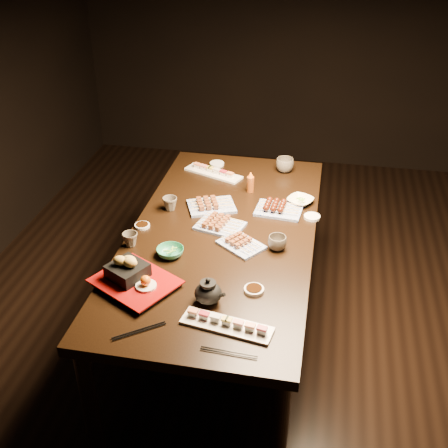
{
  "coord_description": "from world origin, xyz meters",
  "views": [
    {
      "loc": [
        0.16,
        -2.34,
        2.23
      ],
      "look_at": [
        -0.3,
        0.0,
        0.77
      ],
      "focal_mm": 45.0,
      "sensor_mm": 36.0,
      "label": 1
    }
  ],
  "objects_px": {
    "edamame_bowl_cream": "(300,201)",
    "teacup_near_left": "(130,240)",
    "yakitori_plate_center": "(220,222)",
    "teacup_far_right": "(285,165)",
    "tempura_tray": "(135,274)",
    "yakitori_plate_left": "(211,203)",
    "teapot": "(208,290)",
    "teacup_mid_right": "(277,243)",
    "sushi_platter_near": "(227,322)",
    "yakitori_plate_right": "(241,242)",
    "sushi_platter_far": "(213,171)",
    "condiment_bottle": "(250,182)",
    "teacup_far_left": "(170,204)",
    "edamame_bowl_green": "(170,252)",
    "dining_table": "(222,293)"
  },
  "relations": [
    {
      "from": "edamame_bowl_cream",
      "to": "teacup_near_left",
      "type": "bearing_deg",
      "value": -143.39
    },
    {
      "from": "yakitori_plate_center",
      "to": "teacup_far_right",
      "type": "bearing_deg",
      "value": 84.62
    },
    {
      "from": "yakitori_plate_center",
      "to": "tempura_tray",
      "type": "bearing_deg",
      "value": -101.49
    },
    {
      "from": "yakitori_plate_left",
      "to": "teacup_near_left",
      "type": "relative_size",
      "value": 3.3
    },
    {
      "from": "tempura_tray",
      "to": "teapot",
      "type": "xyz_separation_m",
      "value": [
        0.33,
        -0.04,
        -0.0
      ]
    },
    {
      "from": "edamame_bowl_cream",
      "to": "teacup_mid_right",
      "type": "height_order",
      "value": "teacup_mid_right"
    },
    {
      "from": "sushi_platter_near",
      "to": "yakitori_plate_right",
      "type": "height_order",
      "value": "yakitori_plate_right"
    },
    {
      "from": "sushi_platter_far",
      "to": "condiment_bottle",
      "type": "relative_size",
      "value": 2.9
    },
    {
      "from": "edamame_bowl_cream",
      "to": "teacup_mid_right",
      "type": "bearing_deg",
      "value": -99.07
    },
    {
      "from": "yakitori_plate_right",
      "to": "teacup_far_left",
      "type": "distance_m",
      "value": 0.5
    },
    {
      "from": "yakitori_plate_left",
      "to": "edamame_bowl_green",
      "type": "relative_size",
      "value": 1.93
    },
    {
      "from": "teacup_near_left",
      "to": "teapot",
      "type": "height_order",
      "value": "teapot"
    },
    {
      "from": "yakitori_plate_right",
      "to": "teacup_far_right",
      "type": "distance_m",
      "value": 0.85
    },
    {
      "from": "dining_table",
      "to": "teacup_far_right",
      "type": "xyz_separation_m",
      "value": [
        0.23,
        0.74,
        0.42
      ]
    },
    {
      "from": "yakitori_plate_left",
      "to": "teapot",
      "type": "height_order",
      "value": "teapot"
    },
    {
      "from": "dining_table",
      "to": "edamame_bowl_green",
      "type": "relative_size",
      "value": 14.38
    },
    {
      "from": "edamame_bowl_cream",
      "to": "teapot",
      "type": "bearing_deg",
      "value": -108.92
    },
    {
      "from": "dining_table",
      "to": "tempura_tray",
      "type": "distance_m",
      "value": 0.71
    },
    {
      "from": "edamame_bowl_green",
      "to": "teacup_far_left",
      "type": "relative_size",
      "value": 1.63
    },
    {
      "from": "yakitori_plate_center",
      "to": "teacup_near_left",
      "type": "distance_m",
      "value": 0.45
    },
    {
      "from": "dining_table",
      "to": "teacup_mid_right",
      "type": "relative_size",
      "value": 20.42
    },
    {
      "from": "teacup_far_left",
      "to": "dining_table",
      "type": "bearing_deg",
      "value": -28.65
    },
    {
      "from": "teacup_far_left",
      "to": "teapot",
      "type": "relative_size",
      "value": 0.57
    },
    {
      "from": "condiment_bottle",
      "to": "edamame_bowl_green",
      "type": "bearing_deg",
      "value": -111.19
    },
    {
      "from": "yakitori_plate_right",
      "to": "teacup_near_left",
      "type": "relative_size",
      "value": 2.8
    },
    {
      "from": "teacup_near_left",
      "to": "condiment_bottle",
      "type": "xyz_separation_m",
      "value": [
        0.48,
        0.65,
        0.03
      ]
    },
    {
      "from": "tempura_tray",
      "to": "condiment_bottle",
      "type": "distance_m",
      "value": 1.0
    },
    {
      "from": "teapot",
      "to": "sushi_platter_near",
      "type": "bearing_deg",
      "value": -39.01
    },
    {
      "from": "tempura_tray",
      "to": "teacup_mid_right",
      "type": "xyz_separation_m",
      "value": [
        0.56,
        0.39,
        -0.03
      ]
    },
    {
      "from": "teacup_far_left",
      "to": "sushi_platter_far",
      "type": "bearing_deg",
      "value": 73.28
    },
    {
      "from": "edamame_bowl_cream",
      "to": "tempura_tray",
      "type": "bearing_deg",
      "value": -126.66
    },
    {
      "from": "sushi_platter_near",
      "to": "yakitori_plate_left",
      "type": "xyz_separation_m",
      "value": [
        -0.25,
        0.9,
        0.01
      ]
    },
    {
      "from": "teacup_near_left",
      "to": "condiment_bottle",
      "type": "height_order",
      "value": "condiment_bottle"
    },
    {
      "from": "edamame_bowl_green",
      "to": "condiment_bottle",
      "type": "xyz_separation_m",
      "value": [
        0.27,
        0.69,
        0.04
      ]
    },
    {
      "from": "teacup_far_left",
      "to": "tempura_tray",
      "type": "bearing_deg",
      "value": -87.29
    },
    {
      "from": "teacup_far_right",
      "to": "sushi_platter_far",
      "type": "bearing_deg",
      "value": -164.02
    },
    {
      "from": "teacup_mid_right",
      "to": "teacup_far_left",
      "type": "distance_m",
      "value": 0.65
    },
    {
      "from": "yakitori_plate_right",
      "to": "edamame_bowl_cream",
      "type": "distance_m",
      "value": 0.53
    },
    {
      "from": "yakitori_plate_right",
      "to": "teacup_far_right",
      "type": "bearing_deg",
      "value": 118.34
    },
    {
      "from": "teacup_far_left",
      "to": "condiment_bottle",
      "type": "height_order",
      "value": "condiment_bottle"
    },
    {
      "from": "edamame_bowl_cream",
      "to": "teacup_near_left",
      "type": "height_order",
      "value": "teacup_near_left"
    },
    {
      "from": "sushi_platter_near",
      "to": "teacup_mid_right",
      "type": "distance_m",
      "value": 0.59
    },
    {
      "from": "edamame_bowl_green",
      "to": "tempura_tray",
      "type": "height_order",
      "value": "tempura_tray"
    },
    {
      "from": "yakitori_plate_left",
      "to": "edamame_bowl_cream",
      "type": "xyz_separation_m",
      "value": [
        0.46,
        0.14,
        -0.01
      ]
    },
    {
      "from": "sushi_platter_far",
      "to": "yakitori_plate_right",
      "type": "bearing_deg",
      "value": 133.48
    },
    {
      "from": "teacup_near_left",
      "to": "sushi_platter_near",
      "type": "bearing_deg",
      "value": -40.48
    },
    {
      "from": "yakitori_plate_center",
      "to": "teacup_near_left",
      "type": "bearing_deg",
      "value": -133.1
    },
    {
      "from": "teacup_near_left",
      "to": "edamame_bowl_green",
      "type": "bearing_deg",
      "value": -12.34
    },
    {
      "from": "yakitori_plate_right",
      "to": "teapot",
      "type": "relative_size",
      "value": 1.53
    },
    {
      "from": "teacup_far_right",
      "to": "tempura_tray",
      "type": "bearing_deg",
      "value": -112.72
    }
  ]
}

